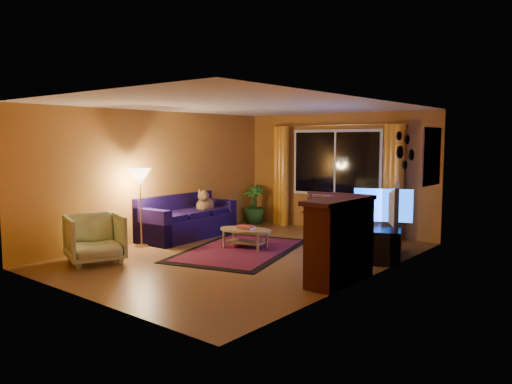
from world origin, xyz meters
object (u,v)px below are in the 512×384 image
Objects in this scene: floor_lamp at (141,208)px; coffee_table at (245,239)px; bench at (335,223)px; armchair at (95,236)px; sofa at (187,216)px; tv_console at (388,242)px.

coffee_table is (1.57, 1.08, -0.53)m from floor_lamp.
coffee_table is (-0.47, -2.35, -0.03)m from bench.
armchair is at bearing -72.28° from floor_lamp.
bench is 0.97× the size of floor_lamp.
floor_lamp reaches higher than sofa.
floor_lamp is 4.37m from tv_console.
coffee_table is at bearing -114.14° from bench.
sofa is 1.64× the size of tv_console.
sofa is 1.17m from floor_lamp.
bench is 1.09× the size of tv_console.
sofa reaches higher than bench.
armchair is 1.30m from floor_lamp.
floor_lamp is 1.98m from coffee_table.
bench is 4.93m from armchair.
sofa reaches higher than coffee_table.
armchair is 0.60× the size of floor_lamp.
floor_lamp reaches higher than coffee_table.
bench is at bearing 78.72° from coffee_table.
tv_console is (1.81, -1.41, 0.06)m from bench.
floor_lamp is at bearing -174.18° from tv_console.
tv_console is at bearing 22.59° from coffee_table.
coffee_table is at bearing -179.38° from tv_console.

